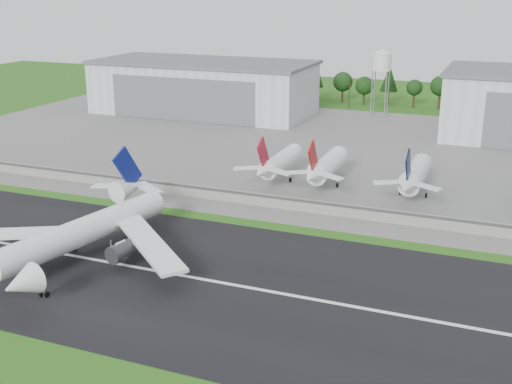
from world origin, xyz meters
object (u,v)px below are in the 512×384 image
at_px(parked_jet_red_a, 278,163).
at_px(ground_vehicle, 18,268).
at_px(parked_jet_red_b, 325,167).
at_px(main_airliner, 83,238).
at_px(parked_jet_navy, 414,176).

bearing_deg(parked_jet_red_a, ground_vehicle, -109.78).
relative_size(ground_vehicle, parked_jet_red_b, 0.17).
distance_m(main_airliner, parked_jet_navy, 88.40).
height_order(ground_vehicle, parked_jet_red_a, parked_jet_red_a).
xyz_separation_m(main_airliner, parked_jet_navy, (57.66, 66.99, 1.31)).
bearing_deg(parked_jet_red_a, parked_jet_navy, 0.08).
distance_m(main_airliner, ground_vehicle, 13.94).
relative_size(parked_jet_red_a, parked_jet_red_b, 1.00).
xyz_separation_m(parked_jet_red_b, parked_jet_navy, (24.76, 0.00, 0.03)).
height_order(main_airliner, parked_jet_red_a, main_airliner).
bearing_deg(parked_jet_red_b, ground_vehicle, -118.51).
xyz_separation_m(main_airliner, parked_jet_red_b, (32.89, 66.99, 1.28)).
bearing_deg(ground_vehicle, parked_jet_navy, -55.91).
height_order(main_airliner, ground_vehicle, main_airliner).
bearing_deg(parked_jet_navy, parked_jet_red_a, -179.92).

